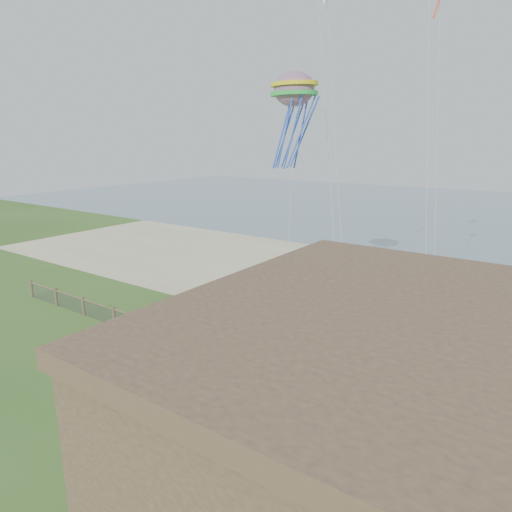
% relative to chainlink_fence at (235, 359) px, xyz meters
% --- Properties ---
extents(ground, '(160.00, 160.00, 0.00)m').
position_rel_chainlink_fence_xyz_m(ground, '(0.00, -6.00, -0.55)').
color(ground, '#34561D').
rests_on(ground, ground).
extents(sand_beach, '(72.00, 20.00, 0.02)m').
position_rel_chainlink_fence_xyz_m(sand_beach, '(0.00, 16.00, -0.55)').
color(sand_beach, tan).
rests_on(sand_beach, ground).
extents(ocean, '(160.00, 68.00, 0.02)m').
position_rel_chainlink_fence_xyz_m(ocean, '(0.00, 60.00, -0.55)').
color(ocean, slate).
rests_on(ocean, ground).
extents(chainlink_fence, '(36.20, 0.20, 1.25)m').
position_rel_chainlink_fence_xyz_m(chainlink_fence, '(0.00, 0.00, 0.00)').
color(chainlink_fence, brown).
rests_on(chainlink_fence, ground).
extents(picnic_table, '(1.86, 1.63, 0.66)m').
position_rel_chainlink_fence_xyz_m(picnic_table, '(3.09, -1.00, -0.22)').
color(picnic_table, brown).
rests_on(picnic_table, ground).
extents(octopus_kite, '(3.67, 3.21, 6.30)m').
position_rel_chainlink_fence_xyz_m(octopus_kite, '(-2.45, 9.15, 11.51)').
color(octopus_kite, '#FF5528').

